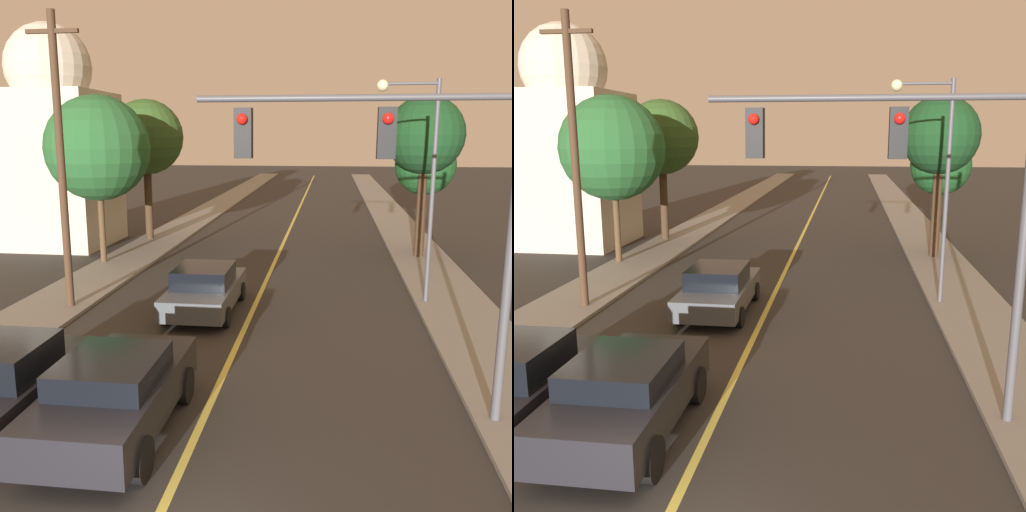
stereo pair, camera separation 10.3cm
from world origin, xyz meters
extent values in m
cube|color=#2D2B28|center=(0.00, 36.00, 0.01)|extent=(10.36, 80.00, 0.01)
cube|color=#D1C14C|center=(0.00, 36.00, 0.01)|extent=(0.16, 76.00, 0.00)
cube|color=gray|center=(-6.43, 36.00, 0.06)|extent=(2.50, 80.00, 0.12)
cube|color=gray|center=(6.43, 36.00, 0.06)|extent=(2.50, 80.00, 0.12)
cube|color=black|center=(-1.45, 3.38, 0.75)|extent=(1.94, 4.51, 0.75)
cube|color=black|center=(-1.45, 3.20, 1.34)|extent=(1.71, 2.03, 0.44)
cylinder|color=black|center=(-2.37, 4.78, 0.38)|extent=(0.22, 0.75, 0.75)
cylinder|color=black|center=(-0.53, 4.78, 0.38)|extent=(0.22, 0.75, 0.75)
cylinder|color=black|center=(-2.37, 1.98, 0.38)|extent=(0.22, 0.75, 0.75)
cylinder|color=black|center=(-0.53, 1.98, 0.38)|extent=(0.22, 0.75, 0.75)
cube|color=#474C51|center=(-1.45, 10.95, 0.62)|extent=(1.89, 4.55, 0.62)
cube|color=black|center=(-1.45, 10.77, 1.21)|extent=(1.66, 2.05, 0.57)
cylinder|color=black|center=(-2.35, 12.36, 0.31)|extent=(0.22, 0.61, 0.61)
cylinder|color=black|center=(-0.55, 12.36, 0.31)|extent=(0.22, 0.61, 0.61)
cylinder|color=black|center=(-2.35, 9.54, 0.31)|extent=(0.22, 0.61, 0.61)
cylinder|color=black|center=(-0.55, 9.54, 0.31)|extent=(0.22, 0.61, 0.61)
cube|color=black|center=(-3.73, 3.69, 0.67)|extent=(1.83, 4.13, 0.63)
cube|color=black|center=(-3.73, 3.52, 1.30)|extent=(1.61, 1.86, 0.63)
cylinder|color=black|center=(-4.60, 4.97, 0.36)|extent=(0.22, 0.72, 0.72)
cylinder|color=black|center=(-2.86, 4.97, 0.36)|extent=(0.22, 0.72, 0.72)
cylinder|color=black|center=(-2.86, 2.40, 0.36)|extent=(0.22, 0.72, 0.72)
cylinder|color=#47474C|center=(5.58, 4.62, 3.22)|extent=(0.18, 0.18, 6.20)
cylinder|color=#47474C|center=(2.73, 4.62, 6.07)|extent=(5.69, 0.12, 0.12)
cube|color=black|center=(3.30, 4.62, 5.46)|extent=(0.32, 0.28, 0.90)
sphere|color=red|center=(3.30, 4.44, 5.71)|extent=(0.20, 0.20, 0.20)
cube|color=black|center=(0.74, 4.62, 5.46)|extent=(0.32, 0.28, 0.90)
sphere|color=red|center=(0.74, 4.44, 5.71)|extent=(0.20, 0.20, 0.20)
cylinder|color=#47474C|center=(5.53, 12.66, 3.63)|extent=(0.14, 0.14, 7.01)
cylinder|color=#47474C|center=(4.69, 12.66, 6.98)|extent=(1.68, 0.09, 0.09)
sphere|color=beige|center=(3.84, 12.66, 6.93)|extent=(0.36, 0.36, 0.36)
cylinder|color=#422D1E|center=(-5.78, 10.65, 4.55)|extent=(0.24, 0.24, 8.87)
cube|color=#422D1E|center=(-5.78, 10.65, 8.39)|extent=(1.60, 0.12, 0.12)
cylinder|color=#3D2B1C|center=(-7.04, 22.72, 2.08)|extent=(0.40, 0.40, 3.92)
sphere|color=#2D4C1E|center=(-7.04, 22.72, 5.36)|extent=(3.78, 3.78, 3.78)
cylinder|color=#4C3823|center=(-7.27, 17.04, 1.76)|extent=(0.26, 0.26, 3.28)
sphere|color=#235628|center=(-7.27, 17.04, 4.92)|extent=(4.34, 4.34, 4.34)
cylinder|color=#3D2B1C|center=(6.60, 21.11, 1.64)|extent=(0.32, 0.32, 3.04)
sphere|color=#19471E|center=(6.60, 21.11, 4.12)|extent=(2.74, 2.74, 2.74)
cylinder|color=#3D2B1C|center=(6.33, 19.94, 2.20)|extent=(0.40, 0.40, 4.17)
sphere|color=#143819|center=(6.33, 19.94, 5.46)|extent=(3.36, 3.36, 3.36)
cube|color=#BCB29E|center=(-11.30, 21.26, 3.77)|extent=(5.24, 5.24, 7.54)
sphere|color=#BCB29E|center=(-11.30, 21.26, 8.67)|extent=(4.11, 4.11, 4.11)
camera|label=1|loc=(2.35, -5.90, 5.42)|focal=40.00mm
camera|label=2|loc=(2.45, -5.88, 5.42)|focal=40.00mm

